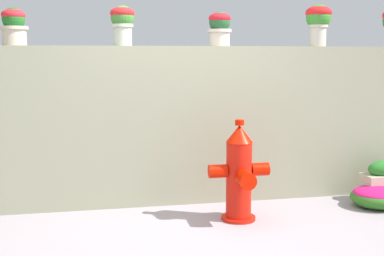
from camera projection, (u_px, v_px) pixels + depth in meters
name	position (u px, v px, depth m)	size (l,w,h in m)	color
ground_plane	(198.00, 238.00, 4.29)	(24.00, 24.00, 0.00)	#998E95
stone_wall	(175.00, 125.00, 5.30)	(5.81, 0.41, 1.63)	gray
potted_plant_1	(14.00, 25.00, 4.85)	(0.27, 0.27, 0.36)	beige
potted_plant_2	(122.00, 21.00, 5.02)	(0.24, 0.24, 0.40)	beige
potted_plant_3	(220.00, 26.00, 5.25)	(0.25, 0.25, 0.36)	beige
potted_plant_4	(318.00, 19.00, 5.43)	(0.28, 0.28, 0.45)	beige
fire_hydrant	(239.00, 174.00, 4.69)	(0.57, 0.47, 0.95)	red
flower_bush_left	(378.00, 196.00, 5.16)	(0.57, 0.51, 0.21)	#2E6920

